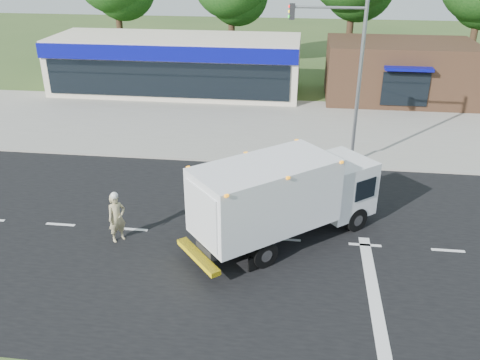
# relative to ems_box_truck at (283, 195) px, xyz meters

# --- Properties ---
(ground) EXTENTS (120.00, 120.00, 0.00)m
(ground) POSITION_rel_ems_box_truck_xyz_m (0.12, 0.02, -1.95)
(ground) COLOR #385123
(ground) RESTS_ON ground
(road_asphalt) EXTENTS (60.00, 14.00, 0.02)m
(road_asphalt) POSITION_rel_ems_box_truck_xyz_m (0.12, 0.02, -1.94)
(road_asphalt) COLOR black
(road_asphalt) RESTS_ON ground
(sidewalk) EXTENTS (60.00, 2.40, 0.12)m
(sidewalk) POSITION_rel_ems_box_truck_xyz_m (0.12, 8.22, -1.89)
(sidewalk) COLOR gray
(sidewalk) RESTS_ON ground
(parking_apron) EXTENTS (60.00, 9.00, 0.02)m
(parking_apron) POSITION_rel_ems_box_truck_xyz_m (0.12, 14.02, -1.94)
(parking_apron) COLOR gray
(parking_apron) RESTS_ON ground
(lane_markings) EXTENTS (55.20, 7.00, 0.01)m
(lane_markings) POSITION_rel_ems_box_truck_xyz_m (1.47, -1.33, -1.93)
(lane_markings) COLOR silver
(lane_markings) RESTS_ON road_asphalt
(ems_box_truck) EXTENTS (7.33, 6.69, 3.37)m
(ems_box_truck) POSITION_rel_ems_box_truck_xyz_m (0.00, 0.00, 0.00)
(ems_box_truck) COLOR black
(ems_box_truck) RESTS_ON ground
(emergency_worker) EXTENTS (0.82, 0.83, 2.03)m
(emergency_worker) POSITION_rel_ems_box_truck_xyz_m (-6.15, -0.77, -0.95)
(emergency_worker) COLOR tan
(emergency_worker) RESTS_ON ground
(retail_strip_mall) EXTENTS (18.00, 6.20, 4.00)m
(retail_strip_mall) POSITION_rel_ems_box_truck_xyz_m (-8.88, 19.95, 0.07)
(retail_strip_mall) COLOR beige
(retail_strip_mall) RESTS_ON ground
(brown_storefront) EXTENTS (10.00, 6.70, 4.00)m
(brown_storefront) POSITION_rel_ems_box_truck_xyz_m (7.12, 20.00, 0.06)
(brown_storefront) COLOR #382316
(brown_storefront) RESTS_ON ground
(traffic_signal_pole) EXTENTS (3.51, 0.25, 8.00)m
(traffic_signal_pole) POSITION_rel_ems_box_truck_xyz_m (2.48, 7.62, 2.98)
(traffic_signal_pole) COLOR gray
(traffic_signal_pole) RESTS_ON ground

